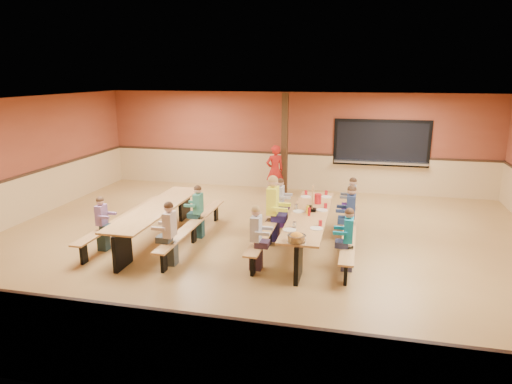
# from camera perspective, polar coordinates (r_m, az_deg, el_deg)

# --- Properties ---
(ground) EXTENTS (12.00, 12.00, 0.00)m
(ground) POSITION_cam_1_polar(r_m,az_deg,el_deg) (9.80, 0.30, -6.55)
(ground) COLOR olive
(ground) RESTS_ON ground
(room_envelope) EXTENTS (12.04, 10.04, 3.02)m
(room_envelope) POSITION_cam_1_polar(r_m,az_deg,el_deg) (9.57, 0.31, -2.69)
(room_envelope) COLOR brown
(room_envelope) RESTS_ON ground
(kitchen_pass_through) EXTENTS (2.78, 0.28, 1.38)m
(kitchen_pass_through) POSITION_cam_1_polar(r_m,az_deg,el_deg) (14.04, 15.39, 5.69)
(kitchen_pass_through) COLOR black
(kitchen_pass_through) RESTS_ON ground
(structural_post) EXTENTS (0.18, 0.18, 3.00)m
(structural_post) POSITION_cam_1_polar(r_m,az_deg,el_deg) (13.65, 3.60, 5.99)
(structural_post) COLOR #311F10
(structural_post) RESTS_ON ground
(cafeteria_table_main) EXTENTS (1.91, 3.70, 0.74)m
(cafeteria_table_main) POSITION_cam_1_polar(r_m,az_deg,el_deg) (9.51, 6.64, -3.96)
(cafeteria_table_main) COLOR #B78348
(cafeteria_table_main) RESTS_ON ground
(cafeteria_table_second) EXTENTS (1.91, 3.70, 0.74)m
(cafeteria_table_second) POSITION_cam_1_polar(r_m,az_deg,el_deg) (10.16, -12.21, -2.98)
(cafeteria_table_second) COLOR #B78348
(cafeteria_table_second) RESTS_ON ground
(seated_child_white_left) EXTENTS (0.37, 0.30, 1.21)m
(seated_child_white_left) POSITION_cam_1_polar(r_m,az_deg,el_deg) (8.41, 0.00, -5.81)
(seated_child_white_left) COLOR silver
(seated_child_white_left) RESTS_ON ground
(seated_adult_yellow) EXTENTS (0.47, 0.38, 1.41)m
(seated_adult_yellow) POSITION_cam_1_polar(r_m,az_deg,el_deg) (9.84, 2.09, -2.11)
(seated_adult_yellow) COLOR #FCFF36
(seated_adult_yellow) RESTS_ON ground
(seated_child_grey_left) EXTENTS (0.34, 0.28, 1.16)m
(seated_child_grey_left) POSITION_cam_1_polar(r_m,az_deg,el_deg) (10.75, 3.03, -1.39)
(seated_child_grey_left) COLOR #AEAEAE
(seated_child_grey_left) RESTS_ON ground
(seated_child_teal_right) EXTENTS (0.35, 0.29, 1.18)m
(seated_child_teal_right) POSITION_cam_1_polar(r_m,az_deg,el_deg) (8.53, 11.44, -5.91)
(seated_child_teal_right) COLOR #107C98
(seated_child_teal_right) RESTS_ON ground
(seated_child_navy_right) EXTENTS (0.40, 0.32, 1.26)m
(seated_child_navy_right) POSITION_cam_1_polar(r_m,az_deg,el_deg) (9.85, 11.74, -2.86)
(seated_child_navy_right) COLOR #1E2A4C
(seated_child_navy_right) RESTS_ON ground
(seated_child_char_right) EXTENTS (0.36, 0.29, 1.19)m
(seated_child_char_right) POSITION_cam_1_polar(r_m,az_deg,el_deg) (10.92, 11.90, -1.35)
(seated_child_char_right) COLOR #4C5057
(seated_child_char_right) RESTS_ON ground
(seated_child_purple_sec) EXTENTS (0.33, 0.27, 1.13)m
(seated_child_purple_sec) POSITION_cam_1_polar(r_m,az_deg,el_deg) (9.83, -18.68, -3.81)
(seated_child_purple_sec) COLOR #8A6496
(seated_child_purple_sec) RESTS_ON ground
(seated_child_green_sec) EXTENTS (0.35, 0.29, 1.17)m
(seated_child_green_sec) POSITION_cam_1_polar(r_m,az_deg,el_deg) (10.11, -7.21, -2.49)
(seated_child_green_sec) COLOR #347F68
(seated_child_green_sec) RESTS_ON ground
(seated_child_tan_sec) EXTENTS (0.38, 0.31, 1.22)m
(seated_child_tan_sec) POSITION_cam_1_polar(r_m,az_deg,el_deg) (8.75, -10.71, -5.20)
(seated_child_tan_sec) COLOR beige
(seated_child_tan_sec) RESTS_ON ground
(standing_woman) EXTENTS (0.66, 0.60, 1.51)m
(standing_woman) POSITION_cam_1_polar(r_m,az_deg,el_deg) (13.52, 2.36, 2.72)
(standing_woman) COLOR #A41812
(standing_woman) RESTS_ON ground
(punch_pitcher) EXTENTS (0.16, 0.16, 0.22)m
(punch_pitcher) POSITION_cam_1_polar(r_m,az_deg,el_deg) (10.17, 7.74, -0.85)
(punch_pitcher) COLOR red
(punch_pitcher) RESTS_ON cafeteria_table_main
(chip_bowl) EXTENTS (0.32, 0.32, 0.15)m
(chip_bowl) POSITION_cam_1_polar(r_m,az_deg,el_deg) (7.87, 5.10, -5.69)
(chip_bowl) COLOR gold
(chip_bowl) RESTS_ON cafeteria_table_main
(napkin_dispenser) EXTENTS (0.10, 0.14, 0.13)m
(napkin_dispenser) POSITION_cam_1_polar(r_m,az_deg,el_deg) (9.56, 6.64, -2.11)
(napkin_dispenser) COLOR black
(napkin_dispenser) RESTS_ON cafeteria_table_main
(condiment_mustard) EXTENTS (0.06, 0.06, 0.17)m
(condiment_mustard) POSITION_cam_1_polar(r_m,az_deg,el_deg) (9.42, 6.47, -2.23)
(condiment_mustard) COLOR yellow
(condiment_mustard) RESTS_ON cafeteria_table_main
(condiment_ketchup) EXTENTS (0.06, 0.06, 0.17)m
(condiment_ketchup) POSITION_cam_1_polar(r_m,az_deg,el_deg) (9.29, 6.66, -2.47)
(condiment_ketchup) COLOR #B2140F
(condiment_ketchup) RESTS_ON cafeteria_table_main
(table_paddle) EXTENTS (0.16, 0.16, 0.56)m
(table_paddle) POSITION_cam_1_polar(r_m,az_deg,el_deg) (9.59, 7.06, -1.61)
(table_paddle) COLOR black
(table_paddle) RESTS_ON cafeteria_table_main
(place_settings) EXTENTS (0.65, 3.30, 0.11)m
(place_settings) POSITION_cam_1_polar(r_m,az_deg,el_deg) (9.42, 6.69, -2.41)
(place_settings) COLOR beige
(place_settings) RESTS_ON cafeteria_table_main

